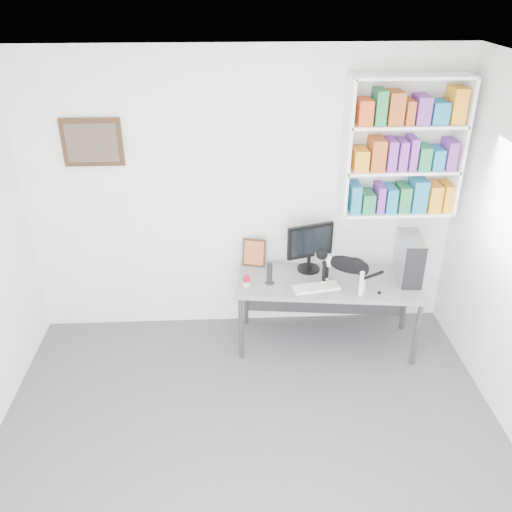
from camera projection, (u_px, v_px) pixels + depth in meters
name	position (u px, v px, depth m)	size (l,w,h in m)	color
room	(253.00, 322.00, 3.25)	(4.01, 4.01, 2.70)	#535257
bookshelf	(403.00, 147.00, 4.71)	(1.03, 0.28, 1.24)	white
wall_art	(92.00, 142.00, 4.67)	(0.52, 0.04, 0.42)	#402614
desk	(326.00, 312.00, 5.13)	(1.67, 0.65, 0.70)	gray
monitor	(310.00, 247.00, 5.03)	(0.45, 0.22, 0.48)	black
keyboard	(316.00, 288.00, 4.83)	(0.42, 0.16, 0.03)	white
pc_tower	(409.00, 258.00, 4.91)	(0.19, 0.42, 0.42)	#AFAFB4
speaker	(270.00, 273.00, 4.88)	(0.09, 0.09, 0.21)	black
leaning_print	(254.00, 252.00, 5.17)	(0.22, 0.09, 0.28)	#402614
soup_can	(247.00, 281.00, 4.86)	(0.06, 0.06, 0.09)	#A70E23
cat	(346.00, 273.00, 4.75)	(0.56, 0.15, 0.34)	black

